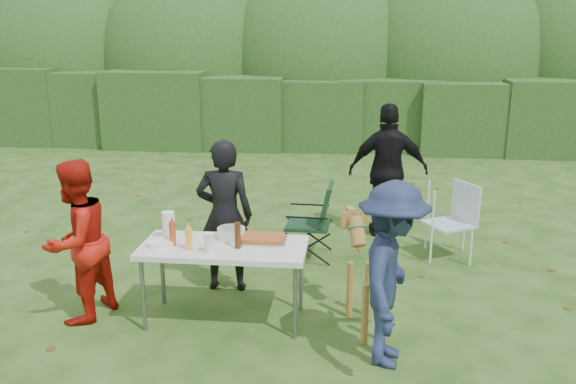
# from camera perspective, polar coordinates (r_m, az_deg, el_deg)

# --- Properties ---
(ground) EXTENTS (80.00, 80.00, 0.00)m
(ground) POSITION_cam_1_polar(r_m,az_deg,el_deg) (6.02, -3.23, -10.93)
(ground) COLOR #1E4211
(hedge_row) EXTENTS (22.00, 1.40, 1.70)m
(hedge_row) POSITION_cam_1_polar(r_m,az_deg,el_deg) (13.46, 2.26, 7.73)
(hedge_row) COLOR #23471C
(hedge_row) RESTS_ON ground
(shrub_backdrop) EXTENTS (20.00, 2.60, 3.20)m
(shrub_backdrop) POSITION_cam_1_polar(r_m,az_deg,el_deg) (14.98, 2.73, 11.40)
(shrub_backdrop) COLOR #3D6628
(shrub_backdrop) RESTS_ON ground
(folding_table) EXTENTS (1.50, 0.70, 0.74)m
(folding_table) POSITION_cam_1_polar(r_m,az_deg,el_deg) (5.57, -6.03, -5.49)
(folding_table) COLOR silver
(folding_table) RESTS_ON ground
(person_cook) EXTENTS (0.59, 0.41, 1.58)m
(person_cook) POSITION_cam_1_polar(r_m,az_deg,el_deg) (6.22, -5.95, -2.21)
(person_cook) COLOR black
(person_cook) RESTS_ON ground
(person_red_jacket) EXTENTS (0.77, 0.88, 1.52)m
(person_red_jacket) POSITION_cam_1_polar(r_m,az_deg,el_deg) (5.89, -19.15, -4.40)
(person_red_jacket) COLOR #AF150C
(person_red_jacket) RESTS_ON ground
(person_black_puffy) EXTENTS (1.03, 0.48, 1.72)m
(person_black_puffy) POSITION_cam_1_polar(r_m,az_deg,el_deg) (7.88, 9.36, 1.98)
(person_black_puffy) COLOR black
(person_black_puffy) RESTS_ON ground
(child) EXTENTS (0.72, 1.06, 1.52)m
(child) POSITION_cam_1_polar(r_m,az_deg,el_deg) (4.92, 9.68, -7.65)
(child) COLOR #1C274A
(child) RESTS_ON ground
(dog) EXTENTS (0.65, 1.07, 0.95)m
(dog) POSITION_cam_1_polar(r_m,az_deg,el_deg) (5.51, 7.43, -8.18)
(dog) COLOR olive
(dog) RESTS_ON ground
(camping_chair) EXTENTS (0.59, 0.59, 0.91)m
(camping_chair) POSITION_cam_1_polar(r_m,az_deg,el_deg) (7.13, 1.89, -2.65)
(camping_chair) COLOR #14331D
(camping_chair) RESTS_ON ground
(lawn_chair) EXTENTS (0.72, 0.72, 0.90)m
(lawn_chair) POSITION_cam_1_polar(r_m,az_deg,el_deg) (7.36, 14.85, -2.63)
(lawn_chair) COLOR #518AAD
(lawn_chair) RESTS_ON ground
(food_tray) EXTENTS (0.45, 0.30, 0.02)m
(food_tray) POSITION_cam_1_polar(r_m,az_deg,el_deg) (5.62, -2.45, -4.56)
(food_tray) COLOR #B7B7BA
(food_tray) RESTS_ON folding_table
(focaccia_bread) EXTENTS (0.40, 0.26, 0.04)m
(focaccia_bread) POSITION_cam_1_polar(r_m,az_deg,el_deg) (5.61, -2.46, -4.29)
(focaccia_bread) COLOR #9F5523
(focaccia_bread) RESTS_ON food_tray
(mustard_bottle) EXTENTS (0.06, 0.06, 0.20)m
(mustard_bottle) POSITION_cam_1_polar(r_m,az_deg,el_deg) (5.46, -9.27, -4.36)
(mustard_bottle) COLOR yellow
(mustard_bottle) RESTS_ON folding_table
(ketchup_bottle) EXTENTS (0.06, 0.06, 0.22)m
(ketchup_bottle) POSITION_cam_1_polar(r_m,az_deg,el_deg) (5.58, -10.75, -3.88)
(ketchup_bottle) COLOR #B33F19
(ketchup_bottle) RESTS_ON folding_table
(beer_bottle) EXTENTS (0.06, 0.06, 0.24)m
(beer_bottle) POSITION_cam_1_polar(r_m,az_deg,el_deg) (5.43, -4.73, -4.06)
(beer_bottle) COLOR #47230F
(beer_bottle) RESTS_ON folding_table
(paper_towel_roll) EXTENTS (0.12, 0.12, 0.26)m
(paper_towel_roll) POSITION_cam_1_polar(r_m,az_deg,el_deg) (5.75, -11.13, -3.09)
(paper_towel_roll) COLOR white
(paper_towel_roll) RESTS_ON folding_table
(cup_stack) EXTENTS (0.08, 0.08, 0.18)m
(cup_stack) POSITION_cam_1_polar(r_m,az_deg,el_deg) (5.37, -7.37, -4.74)
(cup_stack) COLOR white
(cup_stack) RESTS_ON folding_table
(pasta_bowl) EXTENTS (0.26, 0.26, 0.10)m
(pasta_bowl) POSITION_cam_1_polar(r_m,az_deg,el_deg) (5.71, -5.33, -3.85)
(pasta_bowl) COLOR silver
(pasta_bowl) RESTS_ON folding_table
(plate_stack) EXTENTS (0.24, 0.24, 0.05)m
(plate_stack) POSITION_cam_1_polar(r_m,az_deg,el_deg) (5.61, -11.84, -4.74)
(plate_stack) COLOR white
(plate_stack) RESTS_ON folding_table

